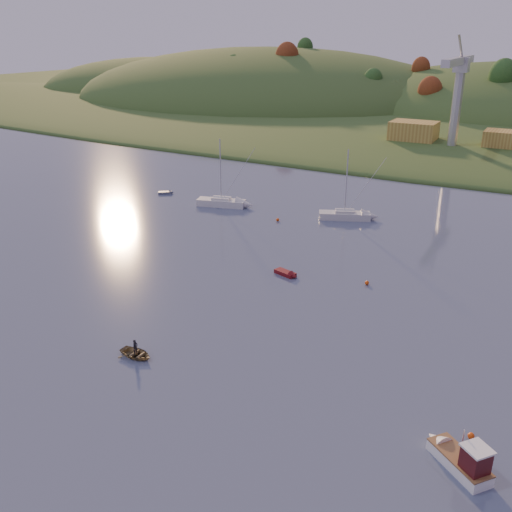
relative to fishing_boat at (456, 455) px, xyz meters
The scene contains 20 objects.
ground 27.08m from the fishing_boat, 150.44° to the right, with size 500.00×500.00×0.00m, color #363F59.
far_shore 217.93m from the fishing_boat, 96.20° to the left, with size 620.00×220.00×1.50m, color #2E4E1F.
shore_slope 153.47m from the fishing_boat, 98.82° to the left, with size 640.00×150.00×7.00m, color #2E4E1F.
hill_left_far 272.67m from the fishing_boat, 132.31° to the left, with size 120.00×100.00×32.00m, color #2E4E1F.
hill_left 218.47m from the fishing_boat, 121.31° to the left, with size 170.00×140.00×44.00m, color #2E4E1F.
hillside_trees 173.26m from the fishing_boat, 97.81° to the left, with size 280.00×50.00×32.00m, color #19461A, non-canonical shape.
wharf 110.22m from the fishing_boat, 99.68° to the left, with size 42.00×16.00×2.40m, color slate.
shed_west 114.17m from the fishing_boat, 106.05° to the left, with size 11.00×8.00×4.80m, color olive.
shed_east 111.21m from the fishing_boat, 95.44° to the left, with size 9.00×7.00×4.00m, color olive.
dock_crane 108.47m from the fishing_boat, 101.59° to the left, with size 3.20×28.00×20.30m.
fishing_boat is the anchor object (origin of this frame).
sailboat_near 65.80m from the fishing_boat, 136.38° to the left, with size 8.65×4.56×11.49m.
sailboat_far 55.44m from the fishing_boat, 118.53° to the left, with size 8.36×5.43×11.19m.
canoe 28.60m from the fishing_boat, behind, with size 2.39×3.35×0.69m, color olive.
paddler 28.60m from the fishing_boat, behind, with size 0.55×0.36×1.51m, color black.
red_tender 34.02m from the fishing_boat, 135.57° to the left, with size 3.52×2.09×1.13m.
grey_dinghy 76.83m from the fishing_boat, 141.95° to the left, with size 2.90×2.56×1.06m.
buoy_0 3.40m from the fishing_boat, 81.18° to the left, with size 0.50×0.50×0.50m, color #E1490B.
buoy_1 30.09m from the fishing_boat, 120.13° to the left, with size 0.50×0.50×0.50m, color #E1490B.
buoy_2 55.32m from the fishing_boat, 129.70° to the left, with size 0.50×0.50×0.50m, color #E1490B.
Camera 1 is at (26.63, -20.94, 28.08)m, focal length 40.00 mm.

